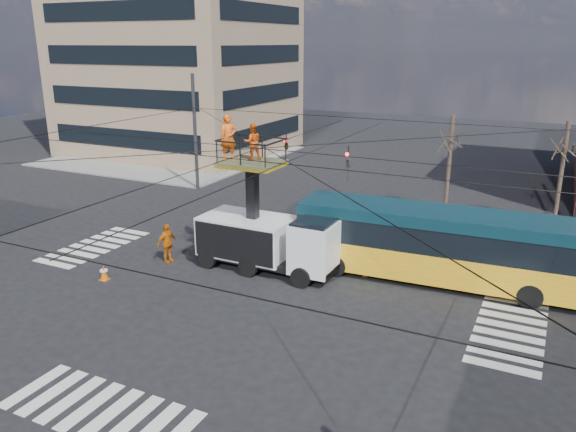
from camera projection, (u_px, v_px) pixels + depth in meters
The scene contains 11 objects.
ground at pixel (267, 281), 24.53m from camera, with size 120.00×120.00×0.00m, color black.
sidewalk_nw at pixel (173, 155), 51.35m from camera, with size 18.00×18.00×0.12m, color slate.
crosswalks at pixel (267, 281), 24.52m from camera, with size 22.40×22.40×0.02m, color silver, non-canonical shape.
overhead_network at pixel (269, 184), 23.63m from camera, with size 24.24×24.24×8.00m.
tree_a at pixel (451, 139), 32.61m from camera, with size 2.00×2.00×6.00m.
tree_b at pixel (565, 147), 30.09m from camera, with size 2.00×2.00×6.00m.
utility_truck at pixel (268, 224), 25.26m from camera, with size 7.02×2.71×6.99m.
city_bus at pixel (440, 244), 24.01m from camera, with size 12.49×3.23×3.20m.
traffic_cone at pixel (104, 273), 24.60m from camera, with size 0.36×0.36×0.68m, color #D25B08.
worker_ground at pixel (167, 243), 26.39m from camera, with size 1.11×0.46×1.89m, color orange.
flagger at pixel (365, 259), 24.83m from camera, with size 1.06×0.61×1.64m, color #FC5E0F.
Camera 1 is at (10.79, -19.84, 10.02)m, focal length 35.00 mm.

